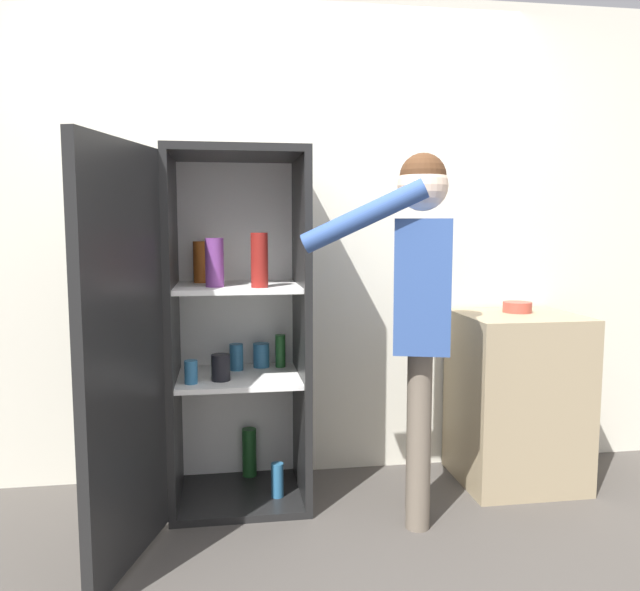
{
  "coord_description": "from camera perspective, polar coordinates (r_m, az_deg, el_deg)",
  "views": [
    {
      "loc": [
        -0.35,
        -2.35,
        1.35
      ],
      "look_at": [
        0.11,
        0.65,
        1.01
      ],
      "focal_mm": 35.0,
      "sensor_mm": 36.0,
      "label": 1
    }
  ],
  "objects": [
    {
      "name": "ground_plane",
      "position": [
        2.74,
        -0.25,
        -23.19
      ],
      "size": [
        12.0,
        12.0,
        0.0
      ],
      "primitive_type": "plane",
      "color": "#4C4742"
    },
    {
      "name": "counter",
      "position": [
        3.48,
        17.52,
        -8.96
      ],
      "size": [
        0.6,
        0.56,
        0.9
      ],
      "color": "tan",
      "rests_on": "ground_plane"
    },
    {
      "name": "bowl",
      "position": [
        3.46,
        17.59,
        -1.02
      ],
      "size": [
        0.15,
        0.15,
        0.06
      ],
      "color": "#B24738",
      "rests_on": "counter"
    },
    {
      "name": "person",
      "position": [
        2.81,
        9.03,
        0.45
      ],
      "size": [
        0.73,
        0.54,
        1.67
      ],
      "color": "#726656",
      "rests_on": "ground_plane"
    },
    {
      "name": "wall_back",
      "position": [
        3.35,
        -2.74,
        5.08
      ],
      "size": [
        7.0,
        0.06,
        2.55
      ],
      "color": "silver",
      "rests_on": "ground_plane"
    },
    {
      "name": "refrigerator",
      "position": [
        2.96,
        -9.57,
        -3.47
      ],
      "size": [
        0.89,
        1.18,
        1.71
      ],
      "color": "black",
      "rests_on": "ground_plane"
    }
  ]
}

